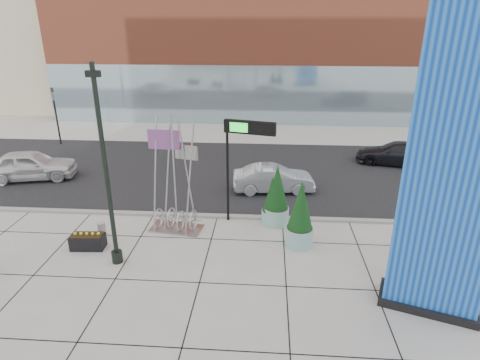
# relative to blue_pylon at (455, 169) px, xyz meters

# --- Properties ---
(ground) EXTENTS (160.00, 160.00, 0.00)m
(ground) POSITION_rel_blue_pylon_xyz_m (-8.42, 1.68, -4.64)
(ground) COLOR #9E9991
(ground) RESTS_ON ground
(street_asphalt) EXTENTS (80.00, 12.00, 0.02)m
(street_asphalt) POSITION_rel_blue_pylon_xyz_m (-8.42, 11.68, -4.63)
(street_asphalt) COLOR black
(street_asphalt) RESTS_ON ground
(curb_edge) EXTENTS (80.00, 0.30, 0.12)m
(curb_edge) POSITION_rel_blue_pylon_xyz_m (-8.42, 5.68, -4.58)
(curb_edge) COLOR gray
(curb_edge) RESTS_ON ground
(tower_podium) EXTENTS (34.00, 10.00, 11.00)m
(tower_podium) POSITION_rel_blue_pylon_xyz_m (-7.42, 28.68, 0.86)
(tower_podium) COLOR #A54A30
(tower_podium) RESTS_ON ground
(tower_glass_front) EXTENTS (34.00, 0.60, 5.00)m
(tower_glass_front) POSITION_rel_blue_pylon_xyz_m (-7.42, 23.88, -2.14)
(tower_glass_front) COLOR #8CA5B2
(tower_glass_front) RESTS_ON ground
(blue_pylon) EXTENTS (3.14, 2.16, 9.61)m
(blue_pylon) POSITION_rel_blue_pylon_xyz_m (0.00, 0.00, 0.00)
(blue_pylon) COLOR #0B3CAC
(blue_pylon) RESTS_ON ground
(lamp_post) EXTENTS (0.48, 0.40, 7.29)m
(lamp_post) POSITION_rel_blue_pylon_xyz_m (-10.72, 1.75, -1.66)
(lamp_post) COLOR black
(lamp_post) RESTS_ON ground
(public_art_sculpture) EXTENTS (2.35, 1.42, 5.03)m
(public_art_sculpture) POSITION_rel_blue_pylon_xyz_m (-9.05, 4.44, -3.32)
(public_art_sculpture) COLOR #A8AAAD
(public_art_sculpture) RESTS_ON ground
(concrete_bollard) EXTENTS (0.33, 0.33, 0.64)m
(concrete_bollard) POSITION_rel_blue_pylon_xyz_m (-12.04, 3.59, -4.32)
(concrete_bollard) COLOR gray
(concrete_bollard) RESTS_ON ground
(overhead_street_sign) EXTENTS (2.18, 0.72, 4.67)m
(overhead_street_sign) POSITION_rel_blue_pylon_xyz_m (-6.10, 5.47, -0.63)
(overhead_street_sign) COLOR black
(overhead_street_sign) RESTS_ON ground
(round_planter_east) EXTENTS (1.12, 1.12, 2.79)m
(round_planter_east) POSITION_rel_blue_pylon_xyz_m (-3.82, 3.48, -3.32)
(round_planter_east) COLOR #85B3AD
(round_planter_east) RESTS_ON ground
(round_planter_mid) EXTENTS (1.11, 1.11, 2.78)m
(round_planter_mid) POSITION_rel_blue_pylon_xyz_m (-4.72, 5.28, -3.32)
(round_planter_mid) COLOR #85B3AD
(round_planter_mid) RESTS_ON ground
(round_planter_west) EXTENTS (0.90, 0.90, 2.24)m
(round_planter_west) POSITION_rel_blue_pylon_xyz_m (-4.93, 5.28, -3.58)
(round_planter_west) COLOR #85B3AD
(round_planter_west) RESTS_ON ground
(box_planter_north) EXTENTS (1.33, 0.72, 0.71)m
(box_planter_north) POSITION_rel_blue_pylon_xyz_m (-12.22, 2.64, -4.31)
(box_planter_north) COLOR black
(box_planter_north) RESTS_ON ground
(car_white_west) EXTENTS (5.23, 3.07, 1.67)m
(car_white_west) POSITION_rel_blue_pylon_xyz_m (-18.59, 9.71, -3.81)
(car_white_west) COLOR silver
(car_white_west) RESTS_ON ground
(car_silver_mid) EXTENTS (4.37, 1.94, 1.39)m
(car_silver_mid) POSITION_rel_blue_pylon_xyz_m (-4.82, 8.92, -3.94)
(car_silver_mid) COLOR #ACAEB4
(car_silver_mid) RESTS_ON ground
(car_dark_east) EXTENTS (5.19, 3.05, 1.41)m
(car_dark_east) POSITION_rel_blue_pylon_xyz_m (2.92, 13.82, -3.94)
(car_dark_east) COLOR black
(car_dark_east) RESTS_ON ground
(traffic_signal) EXTENTS (0.15, 0.18, 4.10)m
(traffic_signal) POSITION_rel_blue_pylon_xyz_m (-20.42, 16.68, -2.34)
(traffic_signal) COLOR black
(traffic_signal) RESTS_ON ground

